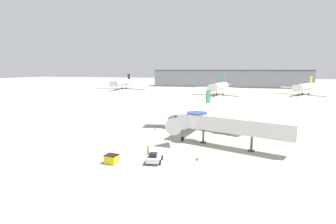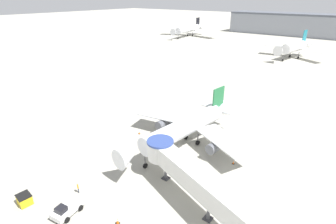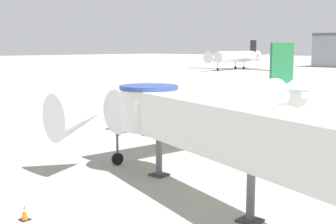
% 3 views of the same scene
% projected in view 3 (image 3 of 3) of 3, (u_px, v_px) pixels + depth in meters
% --- Properties ---
extents(ground_plane, '(800.00, 800.00, 0.00)m').
position_uv_depth(ground_plane, '(206.00, 159.00, 36.79)').
color(ground_plane, '#9E9B8E').
extents(main_airplane, '(25.95, 27.92, 9.13)m').
position_uv_depth(main_airplane, '(213.00, 103.00, 40.80)').
color(main_airplane, silver).
rests_on(main_airplane, ground_plane).
extents(jet_bridge, '(20.18, 9.26, 6.08)m').
position_uv_depth(jet_bridge, '(204.00, 123.00, 26.63)').
color(jet_bridge, silver).
rests_on(jet_bridge, ground_plane).
extents(traffic_cone_port_wing, '(0.38, 0.38, 0.63)m').
position_uv_depth(traffic_cone_port_wing, '(118.00, 132.00, 46.46)').
color(traffic_cone_port_wing, black).
rests_on(traffic_cone_port_wing, ground_plane).
extents(traffic_cone_starboard_wing, '(0.40, 0.40, 0.66)m').
position_uv_depth(traffic_cone_starboard_wing, '(317.00, 161.00, 34.74)').
color(traffic_cone_starboard_wing, black).
rests_on(traffic_cone_starboard_wing, ground_plane).
extents(traffic_cone_apron_front, '(0.49, 0.49, 0.81)m').
position_uv_depth(traffic_cone_apron_front, '(25.00, 213.00, 23.70)').
color(traffic_cone_apron_front, black).
rests_on(traffic_cone_apron_front, ground_plane).
extents(background_jet_black_tail, '(42.11, 37.71, 11.40)m').
position_uv_depth(background_jet_black_tail, '(237.00, 57.00, 179.61)').
color(background_jet_black_tail, silver).
rests_on(background_jet_black_tail, ground_plane).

